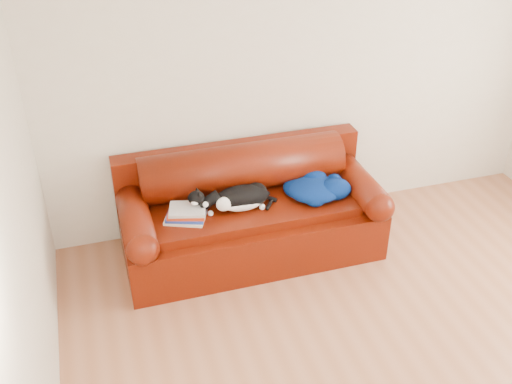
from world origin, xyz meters
TOP-DOWN VIEW (x-y plane):
  - ground at (0.00, 0.00)m, footprint 4.50×4.50m
  - room_shell at (0.12, 0.02)m, footprint 4.52×4.02m
  - sofa_base at (-0.65, 1.49)m, footprint 2.10×0.90m
  - sofa_back at (-0.65, 1.74)m, footprint 2.10×1.01m
  - book_stack at (-1.19, 1.41)m, footprint 0.37×0.33m
  - cat at (-0.74, 1.43)m, footprint 0.65×0.32m
  - blanket at (-0.11, 1.43)m, footprint 0.53×0.43m

SIDE VIEW (x-z plane):
  - ground at x=0.00m, z-range 0.00..0.00m
  - sofa_base at x=-0.65m, z-range -0.01..0.49m
  - sofa_back at x=-0.65m, z-range 0.10..0.98m
  - book_stack at x=-1.19m, z-range 0.50..0.60m
  - blanket at x=-0.11m, z-range 0.49..0.65m
  - cat at x=-0.74m, z-range 0.47..0.70m
  - room_shell at x=0.12m, z-range 0.36..2.97m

